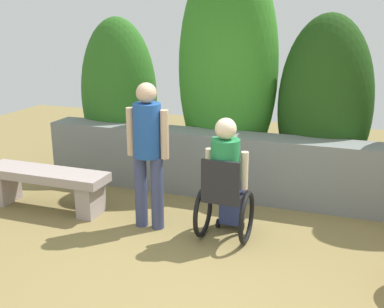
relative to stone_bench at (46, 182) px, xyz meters
The scene contains 6 objects.
ground_plane 2.50m from the stone_bench, 22.83° to the right, with size 13.68×13.68×0.00m, color olive.
stone_retaining_wall 2.57m from the stone_bench, 27.33° to the left, with size 5.70×0.45×0.85m, color slate.
hedge_backdrop 3.32m from the stone_bench, 33.10° to the left, with size 5.95×1.05×3.20m.
stone_bench is the anchor object (origin of this frame).
person_in_wheelchair 2.32m from the stone_bench, ahead, with size 0.53×0.66×1.33m.
person_standing_companion 1.55m from the stone_bench, ahead, with size 0.49×0.30×1.64m.
Camera 1 is at (1.24, -3.52, 2.30)m, focal length 43.69 mm.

